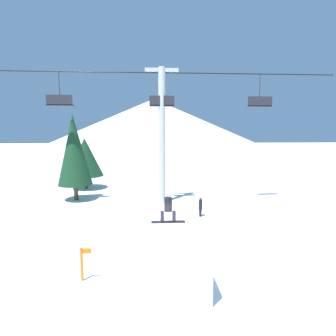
% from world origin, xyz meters
% --- Properties ---
extents(ground_plane, '(220.00, 220.00, 0.00)m').
position_xyz_m(ground_plane, '(0.00, 0.00, 0.00)').
color(ground_plane, white).
extents(mountain_ridge, '(69.10, 69.10, 14.89)m').
position_xyz_m(mountain_ridge, '(0.00, 71.57, 7.45)').
color(mountain_ridge, silver).
rests_on(mountain_ridge, ground_plane).
extents(snow_ramp, '(2.01, 3.23, 1.69)m').
position_xyz_m(snow_ramp, '(0.31, -0.04, 0.84)').
color(snow_ramp, white).
rests_on(snow_ramp, ground_plane).
extents(snowboarder, '(1.39, 0.32, 1.25)m').
position_xyz_m(snowboarder, '(0.13, 1.38, 2.30)').
color(snowboarder, black).
rests_on(snowboarder, snow_ramp).
extents(chairlift, '(25.50, 0.51, 9.92)m').
position_xyz_m(chairlift, '(0.21, 10.53, 5.77)').
color(chairlift, '#B2B2B7').
rests_on(chairlift, ground_plane).
extents(pine_tree_near, '(2.60, 2.60, 6.66)m').
position_xyz_m(pine_tree_near, '(-6.55, 11.64, 3.94)').
color(pine_tree_near, '#4C3823').
rests_on(pine_tree_near, ground_plane).
extents(pine_tree_far, '(3.30, 3.30, 4.79)m').
position_xyz_m(pine_tree_far, '(-6.80, 15.84, 2.99)').
color(pine_tree_far, '#4C3823').
rests_on(pine_tree_far, ground_plane).
extents(trail_marker, '(0.41, 0.10, 1.26)m').
position_xyz_m(trail_marker, '(-3.06, 0.10, 0.68)').
color(trail_marker, orange).
rests_on(trail_marker, ground_plane).
extents(distant_skier, '(0.24, 0.24, 1.23)m').
position_xyz_m(distant_skier, '(2.52, 7.01, 0.67)').
color(distant_skier, black).
rests_on(distant_skier, ground_plane).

